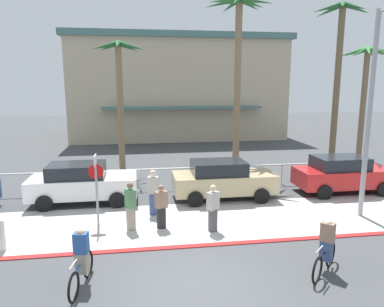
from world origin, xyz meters
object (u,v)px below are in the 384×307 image
Objects in this scene: cyclist_black_1 at (326,248)px; pedestrian_3 at (213,210)px; palm_tree_1 at (119,73)px; palm_tree_2 at (238,43)px; stop_sign_bike_lane at (96,180)px; pedestrian_2 at (131,208)px; palm_tree_4 at (366,72)px; streetlight_curb at (374,104)px; pedestrian_1 at (153,194)px; cyclist_blue_0 at (81,260)px; bollard_1 at (2,234)px; car_tan_2 at (223,179)px; car_white_1 at (82,183)px; palm_tree_3 at (339,53)px; car_red_3 at (343,174)px; pedestrian_0 at (161,208)px.

cyclist_black_1 is 3.95m from pedestrian_3.
palm_tree_2 reaches higher than palm_tree_1.
stop_sign_bike_lane is 1.57m from pedestrian_2.
palm_tree_1 reaches higher than palm_tree_4.
streetlight_curb is 4.23× the size of pedestrian_1.
cyclist_blue_0 is at bearing -161.82° from streetlight_curb.
pedestrian_3 is at bearing -110.76° from palm_tree_2.
bollard_1 is 0.11× the size of palm_tree_2.
pedestrian_1 is at bearing -130.28° from palm_tree_2.
car_tan_2 is at bearing 51.11° from cyclist_blue_0.
cyclist_black_1 is at bearing -49.28° from pedestrian_1.
car_tan_2 is 8.07m from cyclist_blue_0.
car_white_1 is at bearing 176.59° from car_tan_2.
palm_tree_1 is 4.12× the size of pedestrian_1.
car_white_1 is at bearing 122.38° from pedestrian_2.
palm_tree_1 is 11.24m from pedestrian_3.
car_tan_2 is at bearing -148.53° from palm_tree_3.
pedestrian_2 reaches higher than cyclist_black_1.
palm_tree_1 is (-9.24, 9.25, 1.23)m from streetlight_curb.
cyclist_blue_0 is (-10.77, -6.38, -0.18)m from car_red_3.
cyclist_blue_0 is at bearing -123.11° from palm_tree_2.
cyclist_black_1 is 0.88× the size of pedestrian_2.
palm_tree_1 is 4.05× the size of cyclist_blue_0.
car_white_1 is at bearing 146.67° from pedestrian_1.
palm_tree_1 is 4.29× the size of pedestrian_2.
pedestrian_1 is (-4.78, -5.64, -6.22)m from palm_tree_2.
cyclist_blue_0 is at bearing -143.94° from pedestrian_3.
pedestrian_1 is (-7.80, 1.52, -3.45)m from streetlight_curb.
car_tan_2 and car_red_3 have the same top height.
pedestrian_2 is at bearing 14.96° from bollard_1.
car_white_1 reaches higher than pedestrian_3.
cyclist_black_1 is at bearing -79.25° from car_tan_2.
stop_sign_bike_lane is 2.47m from pedestrian_0.
palm_tree_3 is 13.42m from pedestrian_3.
palm_tree_4 is at bearing 20.42° from car_white_1.
stop_sign_bike_lane is 1.44× the size of pedestrian_1.
palm_tree_3 is 14.33m from pedestrian_0.
bollard_1 is 14.03m from car_red_3.
car_red_3 is (-2.02, -4.63, -5.77)m from palm_tree_3.
pedestrian_0 is 1.37m from pedestrian_1.
pedestrian_3 is (4.82, -3.79, -0.12)m from car_white_1.
pedestrian_3 is at bearing -38.17° from car_white_1.
bollard_1 is 13.99m from palm_tree_2.
car_red_3 is at bearing 16.63° from bollard_1.
bollard_1 is at bearing -139.69° from palm_tree_2.
bollard_1 is 0.13× the size of streetlight_curb.
car_red_3 is 2.59× the size of pedestrian_2.
stop_sign_bike_lane is 0.58× the size of car_red_3.
palm_tree_2 is at bearing 49.72° from pedestrian_1.
car_red_3 reaches higher than bollard_1.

